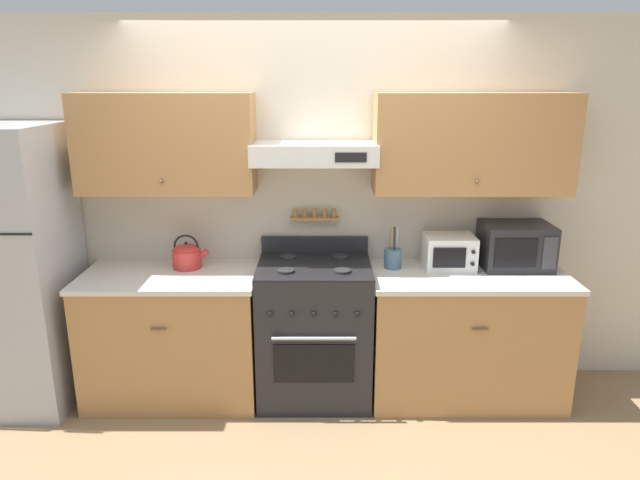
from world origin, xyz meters
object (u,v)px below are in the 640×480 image
object	(u,v)px
utensil_crock	(394,258)
toaster_oven	(450,252)
tea_kettle	(188,255)
stove_range	(315,330)
refrigerator	(7,269)
microwave	(516,246)

from	to	relation	value
utensil_crock	toaster_oven	xyz separation A→B (m)	(0.38, -0.00, 0.04)
utensil_crock	tea_kettle	bearing A→B (deg)	-180.00
stove_range	toaster_oven	size ratio (longest dim) A/B	3.18
tea_kettle	utensil_crock	bearing A→B (deg)	0.00
refrigerator	utensil_crock	size ratio (longest dim) A/B	6.55
refrigerator	toaster_oven	size ratio (longest dim) A/B	5.58
microwave	utensil_crock	world-z (taller)	microwave
tea_kettle	utensil_crock	world-z (taller)	utensil_crock
utensil_crock	toaster_oven	bearing A→B (deg)	-0.26
toaster_oven	microwave	bearing A→B (deg)	2.45
refrigerator	utensil_crock	world-z (taller)	refrigerator
refrigerator	microwave	distance (m)	3.40
stove_range	tea_kettle	bearing A→B (deg)	171.97
stove_range	toaster_oven	distance (m)	1.06
refrigerator	tea_kettle	size ratio (longest dim) A/B	7.43
stove_range	utensil_crock	distance (m)	0.73
tea_kettle	microwave	world-z (taller)	microwave
tea_kettle	toaster_oven	bearing A→B (deg)	-0.05
microwave	toaster_oven	bearing A→B (deg)	-177.55
refrigerator	tea_kettle	world-z (taller)	refrigerator
stove_range	utensil_crock	bearing A→B (deg)	12.87
tea_kettle	microwave	distance (m)	2.24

